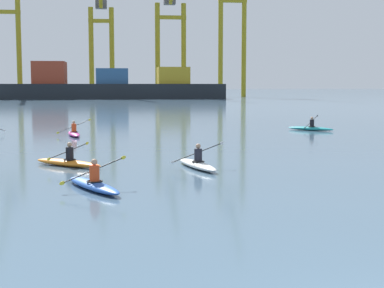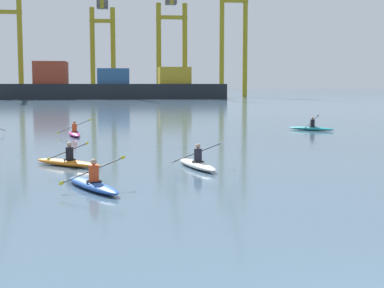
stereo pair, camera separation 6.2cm
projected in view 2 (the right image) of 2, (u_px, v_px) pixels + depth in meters
name	position (u px, v px, depth m)	size (l,w,h in m)	color
container_barge	(112.00, 87.00, 128.74)	(49.70, 11.20, 8.20)	#1E2328
gantry_crane_west	(5.00, 26.00, 135.14)	(7.75, 19.07, 36.39)	olive
gantry_crane_west_mid	(103.00, 35.00, 142.15)	(6.27, 15.46, 32.12)	olive
gantry_crane_east_mid	(172.00, 32.00, 139.81)	(7.63, 19.75, 30.85)	olive
gantry_crane_east	(234.00, 22.00, 145.87)	(7.27, 17.31, 39.19)	olive
kayak_white	(197.00, 164.00, 21.91)	(2.15, 3.44, 1.01)	silver
kayak_blue	(93.00, 184.00, 17.45)	(2.04, 3.32, 1.00)	#2856B2
kayak_magenta	(74.00, 133.00, 35.68)	(2.13, 3.45, 1.08)	#C13384
kayak_teal	(311.00, 128.00, 39.95)	(2.85, 2.81, 1.07)	teal
kayak_orange	(68.00, 162.00, 22.46)	(2.97, 2.67, 0.95)	orange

